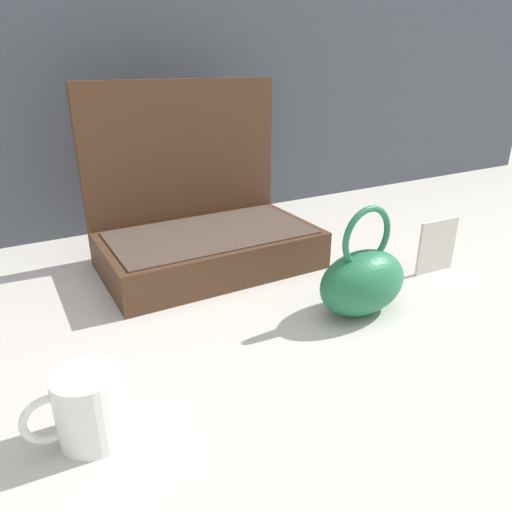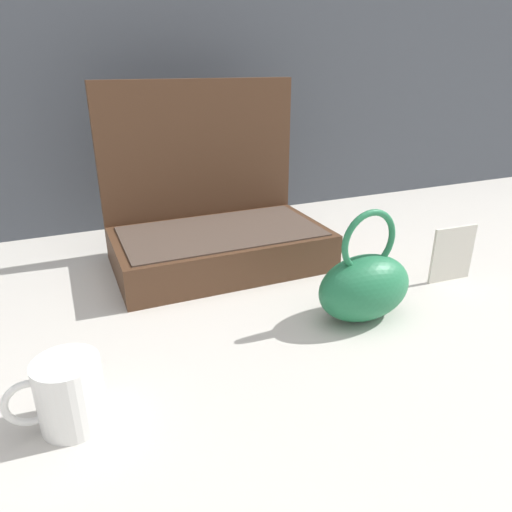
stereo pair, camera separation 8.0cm
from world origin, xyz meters
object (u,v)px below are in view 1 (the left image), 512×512
open_suitcase (203,225)px  info_card_left (437,246)px  coffee_mug (88,407)px  teal_pouch_handbag (363,280)px

open_suitcase → info_card_left: bearing=-35.7°
coffee_mug → info_card_left: info_card_left is taller
coffee_mug → info_card_left: bearing=10.0°
info_card_left → coffee_mug: bearing=-167.2°
teal_pouch_handbag → info_card_left: size_ratio=1.71×
open_suitcase → info_card_left: (0.41, -0.29, -0.03)m
open_suitcase → coffee_mug: open_suitcase is taller
open_suitcase → info_card_left: 0.50m
teal_pouch_handbag → info_card_left: (0.25, 0.06, -0.00)m
teal_pouch_handbag → info_card_left: 0.26m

